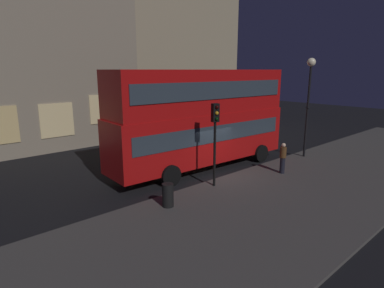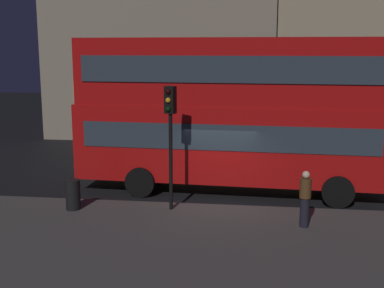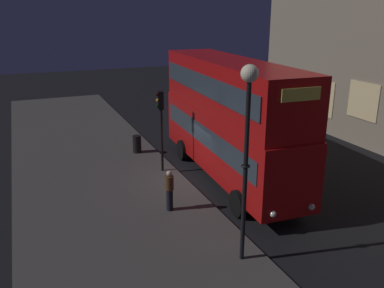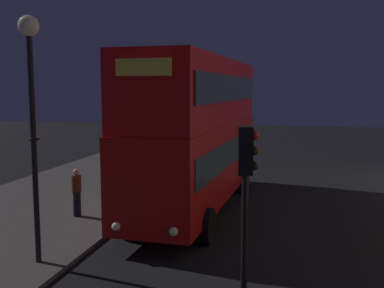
# 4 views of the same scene
# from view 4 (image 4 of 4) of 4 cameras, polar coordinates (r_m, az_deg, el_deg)

# --- Properties ---
(ground_plane) EXTENTS (80.00, 80.00, 0.00)m
(ground_plane) POSITION_cam_4_polar(r_m,az_deg,el_deg) (18.02, -3.97, -7.58)
(ground_plane) COLOR black
(sidewalk_slab) EXTENTS (44.00, 7.61, 0.12)m
(sidewalk_slab) POSITION_cam_4_polar(r_m,az_deg,el_deg) (19.62, -15.98, -6.45)
(sidewalk_slab) COLOR #423F3D
(sidewalk_slab) RESTS_ON ground
(double_decker_bus) EXTENTS (11.33, 3.21, 5.60)m
(double_decker_bus) POSITION_cam_4_polar(r_m,az_deg,el_deg) (16.84, 0.86, 2.18)
(double_decker_bus) COLOR #B20F0F
(double_decker_bus) RESTS_ON ground
(traffic_light_near_kerb) EXTENTS (0.38, 0.40, 3.97)m
(traffic_light_near_kerb) POSITION_cam_4_polar(r_m,az_deg,el_deg) (19.23, -6.04, 2.32)
(traffic_light_near_kerb) COLOR black
(traffic_light_near_kerb) RESTS_ON sidewalk_slab
(traffic_light_far_side) EXTENTS (0.35, 0.38, 3.87)m
(traffic_light_far_side) POSITION_cam_4_polar(r_m,az_deg,el_deg) (8.13, 6.85, -5.42)
(traffic_light_far_side) COLOR black
(traffic_light_far_side) RESTS_ON ground
(street_lamp) EXTENTS (0.51, 0.51, 6.17)m
(street_lamp) POSITION_cam_4_polar(r_m,az_deg,el_deg) (11.78, -19.67, 7.06)
(street_lamp) COLOR black
(street_lamp) RESTS_ON sidewalk_slab
(pedestrian) EXTENTS (0.34, 0.34, 1.67)m
(pedestrian) POSITION_cam_4_polar(r_m,az_deg,el_deg) (16.19, -14.38, -5.89)
(pedestrian) COLOR black
(pedestrian) RESTS_ON sidewalk_slab
(litter_bin) EXTENTS (0.47, 0.47, 0.97)m
(litter_bin) POSITION_cam_4_polar(r_m,az_deg,el_deg) (22.61, -4.38, -3.02)
(litter_bin) COLOR black
(litter_bin) RESTS_ON sidewalk_slab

